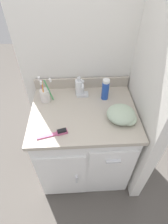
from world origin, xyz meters
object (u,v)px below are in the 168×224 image
at_px(toothbrush_cup, 45,95).
at_px(shaving_cream_can, 105,89).
at_px(hairbrush, 57,133).
at_px(soap_dispenser, 79,87).
at_px(hand_towel, 123,115).

distance_m(toothbrush_cup, shaving_cream_can, 0.45).
relative_size(toothbrush_cup, hairbrush, 1.02).
height_order(shaving_cream_can, hairbrush, shaving_cream_can).
xyz_separation_m(soap_dispenser, hairbrush, (-0.16, -0.39, -0.06)).
relative_size(toothbrush_cup, hand_towel, 1.00).
xyz_separation_m(shaving_cream_can, hairbrush, (-0.35, -0.34, -0.07)).
xyz_separation_m(toothbrush_cup, shaving_cream_can, (0.45, 0.00, 0.03)).
distance_m(shaving_cream_can, hand_towel, 0.25).
bearing_deg(hand_towel, shaving_cream_can, 110.82).
xyz_separation_m(toothbrush_cup, hand_towel, (0.54, -0.23, -0.02)).
bearing_deg(shaving_cream_can, hairbrush, -136.02).
bearing_deg(hairbrush, hand_towel, -0.77).
bearing_deg(hand_towel, toothbrush_cup, 157.17).
bearing_deg(hairbrush, soap_dispenser, 53.86).
relative_size(shaving_cream_can, hand_towel, 0.85).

